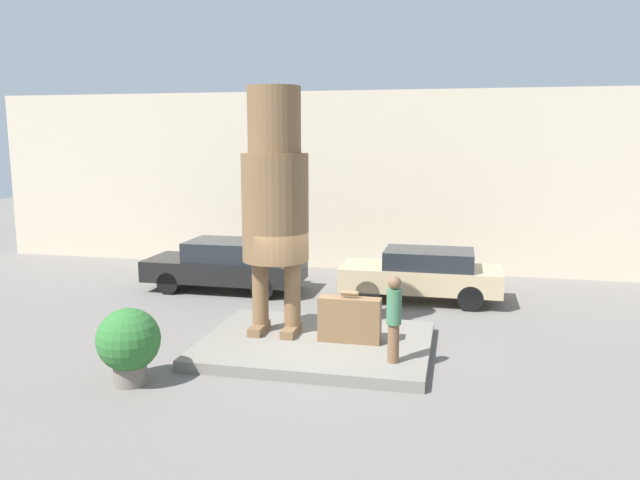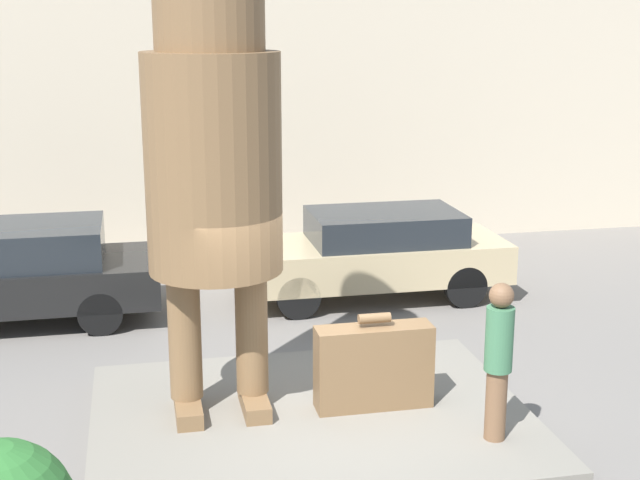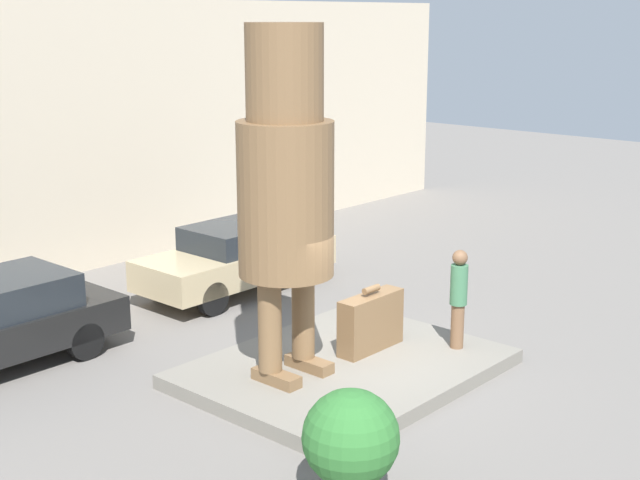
{
  "view_description": "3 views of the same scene",
  "coord_description": "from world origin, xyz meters",
  "px_view_note": "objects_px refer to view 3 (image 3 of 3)",
  "views": [
    {
      "loc": [
        2.91,
        -12.56,
        4.55
      ],
      "look_at": [
        0.12,
        -0.16,
        2.43
      ],
      "focal_mm": 35.0,
      "sensor_mm": 36.0,
      "label": 1
    },
    {
      "loc": [
        -1.8,
        -9.01,
        4.56
      ],
      "look_at": [
        0.05,
        -0.21,
        2.28
      ],
      "focal_mm": 50.0,
      "sensor_mm": 36.0,
      "label": 2
    },
    {
      "loc": [
        -10.35,
        -8.72,
        5.7
      ],
      "look_at": [
        -0.38,
        0.2,
        2.31
      ],
      "focal_mm": 50.0,
      "sensor_mm": 36.0,
      "label": 3
    }
  ],
  "objects_px": {
    "tourist": "(459,295)",
    "parked_car_tan": "(239,255)",
    "statue_figure": "(286,177)",
    "giant_suitcase": "(371,322)",
    "planter_pot": "(351,442)"
  },
  "relations": [
    {
      "from": "giant_suitcase",
      "to": "tourist",
      "type": "xyz_separation_m",
      "value": [
        1.04,
        -1.04,
        0.45
      ]
    },
    {
      "from": "statue_figure",
      "to": "tourist",
      "type": "relative_size",
      "value": 3.15
    },
    {
      "from": "statue_figure",
      "to": "giant_suitcase",
      "type": "relative_size",
      "value": 4.05
    },
    {
      "from": "giant_suitcase",
      "to": "planter_pot",
      "type": "xyz_separation_m",
      "value": [
        -3.67,
        -2.63,
        0.09
      ]
    },
    {
      "from": "statue_figure",
      "to": "tourist",
      "type": "xyz_separation_m",
      "value": [
        2.75,
        -1.33,
        -2.21
      ]
    },
    {
      "from": "statue_figure",
      "to": "giant_suitcase",
      "type": "height_order",
      "value": "statue_figure"
    },
    {
      "from": "parked_car_tan",
      "to": "statue_figure",
      "type": "bearing_deg",
      "value": 55.18
    },
    {
      "from": "parked_car_tan",
      "to": "planter_pot",
      "type": "xyz_separation_m",
      "value": [
        -4.93,
        -7.2,
        0.02
      ]
    },
    {
      "from": "giant_suitcase",
      "to": "tourist",
      "type": "distance_m",
      "value": 1.54
    },
    {
      "from": "tourist",
      "to": "parked_car_tan",
      "type": "relative_size",
      "value": 0.39
    },
    {
      "from": "statue_figure",
      "to": "planter_pot",
      "type": "distance_m",
      "value": 4.36
    },
    {
      "from": "statue_figure",
      "to": "giant_suitcase",
      "type": "distance_m",
      "value": 3.17
    },
    {
      "from": "giant_suitcase",
      "to": "planter_pot",
      "type": "distance_m",
      "value": 4.52
    },
    {
      "from": "statue_figure",
      "to": "tourist",
      "type": "bearing_deg",
      "value": -25.87
    },
    {
      "from": "giant_suitcase",
      "to": "planter_pot",
      "type": "bearing_deg",
      "value": -144.37
    }
  ]
}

